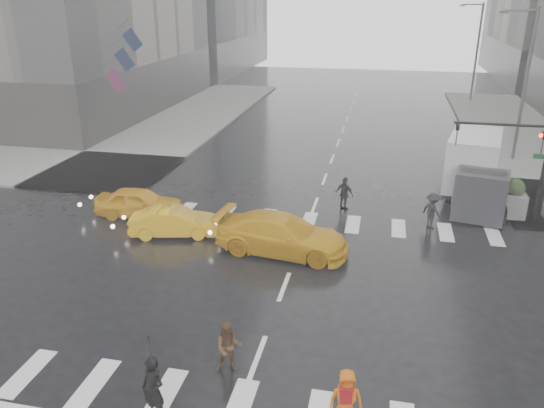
% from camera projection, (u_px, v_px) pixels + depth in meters
% --- Properties ---
extents(ground, '(120.00, 120.00, 0.00)m').
position_uv_depth(ground, '(284.00, 287.00, 18.74)').
color(ground, black).
rests_on(ground, ground).
extents(sidewalk_nw, '(35.00, 35.00, 0.15)m').
position_uv_depth(sidewalk_nw, '(66.00, 136.00, 38.42)').
color(sidewalk_nw, slate).
rests_on(sidewalk_nw, ground).
extents(road_markings, '(18.00, 48.00, 0.01)m').
position_uv_depth(road_markings, '(284.00, 286.00, 18.73)').
color(road_markings, silver).
rests_on(road_markings, ground).
extents(traffic_signal_pole, '(4.45, 0.42, 4.50)m').
position_uv_depth(traffic_signal_pole, '(522.00, 152.00, 23.08)').
color(traffic_signal_pole, black).
rests_on(traffic_signal_pole, ground).
extents(street_lamp_near, '(2.15, 0.22, 9.00)m').
position_uv_depth(street_lamp_near, '(524.00, 80.00, 31.16)').
color(street_lamp_near, '#59595B').
rests_on(street_lamp_near, ground).
extents(street_lamp_far, '(2.15, 0.22, 9.00)m').
position_uv_depth(street_lamp_far, '(476.00, 48.00, 49.35)').
color(street_lamp_far, '#59595B').
rests_on(street_lamp_far, ground).
extents(planter_west, '(1.10, 1.10, 1.80)m').
position_uv_depth(planter_west, '(466.00, 195.00, 24.47)').
color(planter_west, slate).
rests_on(planter_west, ground).
extents(planter_mid, '(1.10, 1.10, 1.80)m').
position_uv_depth(planter_mid, '(513.00, 199.00, 24.08)').
color(planter_mid, slate).
rests_on(planter_mid, ground).
extents(flag_cluster, '(2.87, 3.06, 4.69)m').
position_uv_depth(flag_cluster, '(120.00, 57.00, 36.42)').
color(flag_cluster, '#59595B').
rests_on(flag_cluster, ground).
extents(pedestrian_black, '(1.24, 1.25, 2.43)m').
position_uv_depth(pedestrian_black, '(151.00, 365.00, 12.33)').
color(pedestrian_black, black).
rests_on(pedestrian_black, ground).
extents(pedestrian_brown, '(0.87, 0.76, 1.51)m').
position_uv_depth(pedestrian_brown, '(229.00, 347.00, 14.28)').
color(pedestrian_brown, '#482E1A').
rests_on(pedestrian_brown, ground).
extents(pedestrian_orange, '(0.89, 0.67, 1.65)m').
position_uv_depth(pedestrian_orange, '(346.00, 401.00, 12.30)').
color(pedestrian_orange, '#CB580E').
rests_on(pedestrian_orange, ground).
extents(pedestrian_far_a, '(1.13, 0.99, 1.65)m').
position_uv_depth(pedestrian_far_a, '(345.00, 194.00, 25.10)').
color(pedestrian_far_a, black).
rests_on(pedestrian_far_a, ground).
extents(pedestrian_far_b, '(1.15, 1.17, 1.64)m').
position_uv_depth(pedestrian_far_b, '(432.00, 211.00, 23.14)').
color(pedestrian_far_b, black).
rests_on(pedestrian_far_b, ground).
extents(taxi_front, '(4.11, 2.00, 1.35)m').
position_uv_depth(taxi_front, '(139.00, 202.00, 24.48)').
color(taxi_front, '#E4A00C').
rests_on(taxi_front, ground).
extents(taxi_mid, '(3.93, 2.16, 1.23)m').
position_uv_depth(taxi_mid, '(174.00, 222.00, 22.54)').
color(taxi_mid, '#E4A00C').
rests_on(taxi_mid, ground).
extents(taxi_rear, '(4.91, 2.66, 1.54)m').
position_uv_depth(taxi_rear, '(282.00, 234.00, 20.98)').
color(taxi_rear, '#E4A00C').
rests_on(taxi_rear, ground).
extents(box_truck, '(2.30, 6.13, 3.26)m').
position_uv_depth(box_truck, '(475.00, 169.00, 25.68)').
color(box_truck, silver).
rests_on(box_truck, ground).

